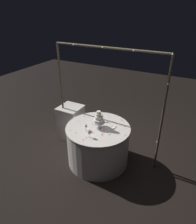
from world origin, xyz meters
TOP-DOWN VIEW (x-y plane):
  - ground_plane at (0.00, 0.00)m, footprint 12.00×12.00m
  - decorative_arch at (0.00, 0.31)m, footprint 2.01×0.06m
  - main_table at (0.00, 0.00)m, footprint 1.13×1.13m
  - side_table at (-0.88, 0.41)m, footprint 0.46×0.46m
  - tiered_cake at (0.01, 0.01)m, footprint 0.22×0.22m
  - wine_glass_0 at (0.02, -0.33)m, footprint 0.06×0.06m
  - wine_glass_1 at (-0.04, 0.22)m, footprint 0.06×0.06m
  - wine_glass_2 at (-0.12, -0.19)m, footprint 0.06×0.06m
  - cake_knife at (0.26, 0.04)m, footprint 0.03×0.30m
  - rose_petal_0 at (0.25, 0.06)m, footprint 0.05×0.04m
  - rose_petal_1 at (-0.05, -0.15)m, footprint 0.04×0.04m
  - rose_petal_2 at (-0.14, 0.05)m, footprint 0.03×0.04m
  - rose_petal_3 at (0.51, -0.01)m, footprint 0.02×0.03m
  - rose_petal_4 at (-0.01, -0.25)m, footprint 0.03×0.03m
  - rose_petal_5 at (-0.02, -0.37)m, footprint 0.03×0.04m
  - rose_petal_6 at (0.20, 0.15)m, footprint 0.04×0.04m
  - rose_petal_7 at (0.15, 0.28)m, footprint 0.04×0.04m
  - rose_petal_8 at (-0.37, -0.31)m, footprint 0.03×0.04m
  - rose_petal_9 at (0.40, 0.24)m, footprint 0.04×0.04m
  - rose_petal_10 at (0.26, 0.43)m, footprint 0.03×0.02m
  - rose_petal_11 at (0.14, -0.05)m, footprint 0.04×0.03m
  - rose_petal_12 at (0.18, -0.19)m, footprint 0.04×0.04m
  - rose_petal_13 at (-0.40, 0.21)m, footprint 0.04×0.05m
  - rose_petal_14 at (0.28, 0.42)m, footprint 0.04×0.04m
  - rose_petal_15 at (-0.03, -0.44)m, footprint 0.04×0.03m
  - rose_petal_16 at (-0.41, 0.01)m, footprint 0.03×0.03m
  - rose_petal_17 at (0.16, -0.15)m, footprint 0.04×0.04m
  - rose_petal_18 at (0.03, 0.41)m, footprint 0.03×0.03m
  - rose_petal_19 at (-0.23, -0.33)m, footprint 0.04×0.03m

SIDE VIEW (x-z plane):
  - ground_plane at x=0.00m, z-range 0.00..0.00m
  - main_table at x=0.00m, z-range 0.00..0.73m
  - side_table at x=-0.88m, z-range 0.00..0.74m
  - rose_petal_0 at x=0.25m, z-range 0.73..0.74m
  - rose_petal_1 at x=-0.05m, z-range 0.73..0.74m
  - rose_petal_2 at x=-0.14m, z-range 0.73..0.74m
  - rose_petal_3 at x=0.51m, z-range 0.73..0.74m
  - rose_petal_4 at x=-0.01m, z-range 0.73..0.74m
  - rose_petal_5 at x=-0.02m, z-range 0.73..0.74m
  - rose_petal_6 at x=0.20m, z-range 0.73..0.74m
  - rose_petal_7 at x=0.15m, z-range 0.73..0.74m
  - rose_petal_8 at x=-0.37m, z-range 0.73..0.74m
  - rose_petal_9 at x=0.40m, z-range 0.73..0.74m
  - rose_petal_10 at x=0.26m, z-range 0.73..0.74m
  - rose_petal_11 at x=0.14m, z-range 0.73..0.74m
  - rose_petal_12 at x=0.18m, z-range 0.73..0.74m
  - rose_petal_13 at x=-0.40m, z-range 0.73..0.74m
  - rose_petal_14 at x=0.28m, z-range 0.73..0.74m
  - rose_petal_15 at x=-0.03m, z-range 0.73..0.74m
  - rose_petal_16 at x=-0.41m, z-range 0.73..0.74m
  - rose_petal_17 at x=0.16m, z-range 0.73..0.74m
  - rose_petal_18 at x=0.03m, z-range 0.73..0.74m
  - rose_petal_19 at x=-0.23m, z-range 0.73..0.74m
  - cake_knife at x=0.26m, z-range 0.73..0.74m
  - wine_glass_1 at x=-0.04m, z-range 0.76..0.90m
  - wine_glass_2 at x=-0.12m, z-range 0.76..0.90m
  - wine_glass_0 at x=0.02m, z-range 0.77..0.92m
  - tiered_cake at x=0.01m, z-range 0.74..1.05m
  - decorative_arch at x=0.00m, z-range 0.32..2.35m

